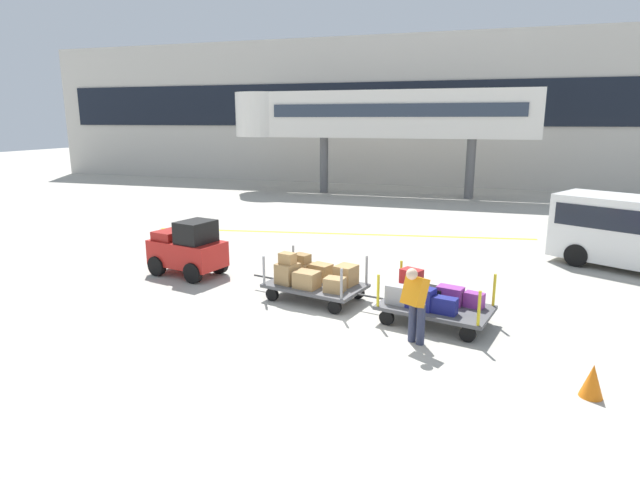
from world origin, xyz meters
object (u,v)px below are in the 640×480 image
Objects in this scene: baggage_tug at (188,249)px; baggage_cart_lead at (313,278)px; safety_cone_far at (592,381)px; baggage_cart_middle at (430,300)px; baggage_handler at (415,302)px.

baggage_tug reaches higher than baggage_cart_lead.
baggage_cart_middle is at bearing 138.68° from safety_cone_far.
baggage_cart_lead is 2.93m from baggage_cart_middle.
baggage_handler is (6.67, -2.83, 0.11)m from baggage_tug.
baggage_tug is 7.25m from baggage_handler.
baggage_cart_middle is at bearing 81.96° from baggage_handler.
baggage_tug is 0.74× the size of baggage_cart_lead.
baggage_tug reaches higher than baggage_cart_middle.
safety_cone_far is at bearing -22.15° from baggage_handler.
baggage_tug is at bearing 157.27° from safety_cone_far.
baggage_handler is at bearing 157.85° from safety_cone_far.
baggage_cart_lead is 5.61× the size of safety_cone_far.
baggage_tug reaches higher than baggage_handler.
baggage_tug is 0.74× the size of baggage_cart_middle.
baggage_cart_lead is at bearing 144.59° from baggage_handler.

